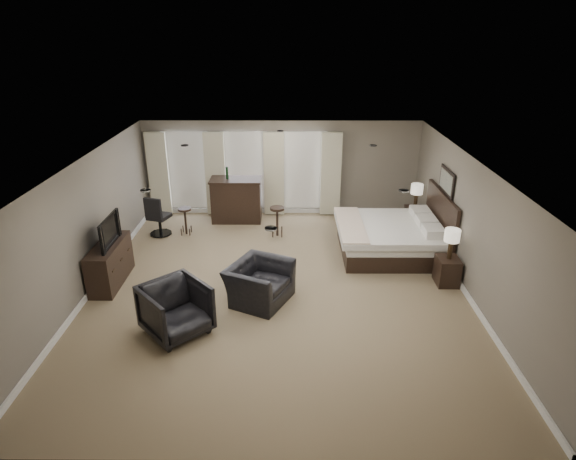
{
  "coord_description": "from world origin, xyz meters",
  "views": [
    {
      "loc": [
        0.24,
        -8.57,
        4.95
      ],
      "look_at": [
        0.2,
        0.4,
        1.1
      ],
      "focal_mm": 30.0,
      "sensor_mm": 36.0,
      "label": 1
    }
  ],
  "objects_px": {
    "bar_counter": "(237,200)",
    "desk_chair": "(159,215)",
    "armchair_far": "(176,307)",
    "bed": "(392,224)",
    "lamp_near": "(451,244)",
    "bar_stool_left": "(186,221)",
    "tv": "(107,242)",
    "nightstand_far": "(414,218)",
    "armchair_near": "(259,277)",
    "dresser": "(110,264)",
    "nightstand_near": "(447,271)",
    "bar_stool_right": "(277,222)",
    "lamp_far": "(416,196)"
  },
  "relations": [
    {
      "from": "nightstand_far",
      "to": "bar_stool_right",
      "type": "height_order",
      "value": "bar_stool_right"
    },
    {
      "from": "lamp_near",
      "to": "armchair_far",
      "type": "height_order",
      "value": "lamp_near"
    },
    {
      "from": "dresser",
      "to": "bar_stool_right",
      "type": "relative_size",
      "value": 1.94
    },
    {
      "from": "armchair_near",
      "to": "desk_chair",
      "type": "xyz_separation_m",
      "value": [
        -2.71,
        3.16,
        0.01
      ]
    },
    {
      "from": "bar_stool_right",
      "to": "tv",
      "type": "bearing_deg",
      "value": -144.33
    },
    {
      "from": "armchair_near",
      "to": "bar_stool_right",
      "type": "xyz_separation_m",
      "value": [
        0.27,
        3.11,
        -0.13
      ]
    },
    {
      "from": "bed",
      "to": "lamp_far",
      "type": "height_order",
      "value": "bed"
    },
    {
      "from": "armchair_far",
      "to": "bar_stool_right",
      "type": "height_order",
      "value": "armchair_far"
    },
    {
      "from": "nightstand_far",
      "to": "bar_counter",
      "type": "relative_size",
      "value": 0.42
    },
    {
      "from": "desk_chair",
      "to": "armchair_near",
      "type": "bearing_deg",
      "value": 149.17
    },
    {
      "from": "dresser",
      "to": "bar_stool_right",
      "type": "height_order",
      "value": "dresser"
    },
    {
      "from": "bed",
      "to": "desk_chair",
      "type": "relative_size",
      "value": 2.2
    },
    {
      "from": "tv",
      "to": "bar_stool_right",
      "type": "distance_m",
      "value": 4.18
    },
    {
      "from": "bed",
      "to": "armchair_far",
      "type": "bearing_deg",
      "value": -143.18
    },
    {
      "from": "nightstand_far",
      "to": "lamp_far",
      "type": "height_order",
      "value": "lamp_far"
    },
    {
      "from": "bed",
      "to": "bar_stool_left",
      "type": "height_order",
      "value": "bed"
    },
    {
      "from": "lamp_near",
      "to": "bar_stool_left",
      "type": "bearing_deg",
      "value": 156.79
    },
    {
      "from": "nightstand_near",
      "to": "bar_stool_left",
      "type": "relative_size",
      "value": 0.82
    },
    {
      "from": "lamp_far",
      "to": "bar_stool_right",
      "type": "xyz_separation_m",
      "value": [
        -3.55,
        -0.47,
        -0.52
      ]
    },
    {
      "from": "lamp_near",
      "to": "armchair_near",
      "type": "bearing_deg",
      "value": -169.95
    },
    {
      "from": "desk_chair",
      "to": "bar_stool_left",
      "type": "bearing_deg",
      "value": -157.81
    },
    {
      "from": "armchair_far",
      "to": "bar_stool_left",
      "type": "height_order",
      "value": "armchair_far"
    },
    {
      "from": "dresser",
      "to": "armchair_near",
      "type": "xyz_separation_m",
      "value": [
        3.1,
        -0.69,
        0.08
      ]
    },
    {
      "from": "bar_counter",
      "to": "desk_chair",
      "type": "relative_size",
      "value": 1.3
    },
    {
      "from": "armchair_far",
      "to": "bed",
      "type": "bearing_deg",
      "value": -5.66
    },
    {
      "from": "lamp_near",
      "to": "bar_stool_left",
      "type": "xyz_separation_m",
      "value": [
        -5.88,
        2.52,
        -0.54
      ]
    },
    {
      "from": "lamp_near",
      "to": "dresser",
      "type": "height_order",
      "value": "lamp_near"
    },
    {
      "from": "nightstand_far",
      "to": "desk_chair",
      "type": "bearing_deg",
      "value": -176.32
    },
    {
      "from": "bar_counter",
      "to": "desk_chair",
      "type": "distance_m",
      "value": 2.1
    },
    {
      "from": "nightstand_near",
      "to": "dresser",
      "type": "distance_m",
      "value": 6.92
    },
    {
      "from": "lamp_far",
      "to": "desk_chair",
      "type": "relative_size",
      "value": 0.61
    },
    {
      "from": "bed",
      "to": "bar_stool_right",
      "type": "height_order",
      "value": "bed"
    },
    {
      "from": "nightstand_near",
      "to": "lamp_near",
      "type": "bearing_deg",
      "value": 0.0
    },
    {
      "from": "bed",
      "to": "lamp_far",
      "type": "xyz_separation_m",
      "value": [
        0.89,
        1.45,
        0.16
      ]
    },
    {
      "from": "bed",
      "to": "bar_stool_right",
      "type": "bearing_deg",
      "value": 159.75
    },
    {
      "from": "bed",
      "to": "nightstand_far",
      "type": "xyz_separation_m",
      "value": [
        0.89,
        1.45,
        -0.44
      ]
    },
    {
      "from": "tv",
      "to": "armchair_far",
      "type": "height_order",
      "value": "armchair_far"
    },
    {
      "from": "lamp_far",
      "to": "bar_stool_right",
      "type": "distance_m",
      "value": 3.62
    },
    {
      "from": "dresser",
      "to": "armchair_far",
      "type": "bearing_deg",
      "value": -45.45
    },
    {
      "from": "nightstand_far",
      "to": "tv",
      "type": "xyz_separation_m",
      "value": [
        -6.92,
        -2.89,
        0.64
      ]
    },
    {
      "from": "nightstand_near",
      "to": "desk_chair",
      "type": "height_order",
      "value": "desk_chair"
    },
    {
      "from": "nightstand_near",
      "to": "dresser",
      "type": "relative_size",
      "value": 0.39
    },
    {
      "from": "armchair_far",
      "to": "armchair_near",
      "type": "bearing_deg",
      "value": -3.96
    },
    {
      "from": "armchair_near",
      "to": "bar_stool_left",
      "type": "xyz_separation_m",
      "value": [
        -2.07,
        3.2,
        -0.16
      ]
    },
    {
      "from": "bar_stool_right",
      "to": "desk_chair",
      "type": "distance_m",
      "value": 2.98
    },
    {
      "from": "bar_counter",
      "to": "tv",
      "type": "bearing_deg",
      "value": -123.1
    },
    {
      "from": "armchair_near",
      "to": "bar_counter",
      "type": "distance_m",
      "value": 4.22
    },
    {
      "from": "tv",
      "to": "desk_chair",
      "type": "height_order",
      "value": "desk_chair"
    },
    {
      "from": "nightstand_near",
      "to": "lamp_near",
      "type": "height_order",
      "value": "lamp_near"
    },
    {
      "from": "nightstand_near",
      "to": "bar_counter",
      "type": "height_order",
      "value": "bar_counter"
    }
  ]
}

